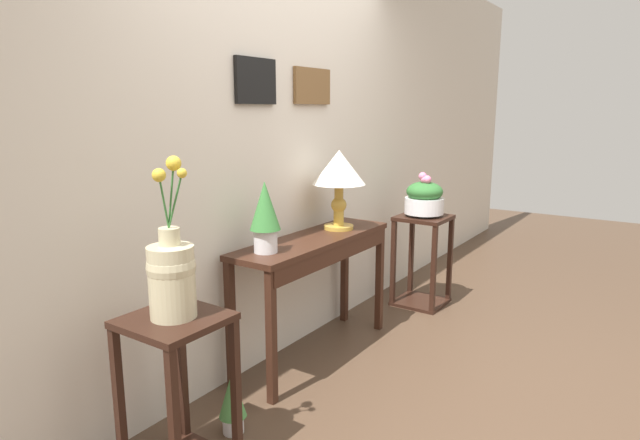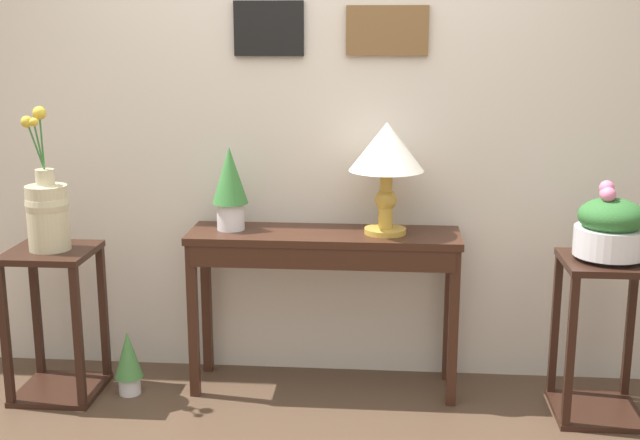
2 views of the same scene
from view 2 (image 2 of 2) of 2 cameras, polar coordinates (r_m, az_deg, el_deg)
The scene contains 9 objects.
back_wall_with_art at distance 4.07m, azimuth -0.28°, elevation 8.45°, with size 9.00×0.13×2.80m.
console_table at distance 3.91m, azimuth 0.25°, elevation -2.63°, with size 1.28×0.36×0.79m.
table_lamp at distance 3.82m, azimuth 4.62°, elevation 4.61°, with size 0.35×0.35×0.52m.
potted_plant_on_console at distance 3.93m, azimuth -6.24°, elevation 2.46°, with size 0.17×0.17×0.40m.
pedestal_stand_left at distance 4.16m, azimuth -17.74°, elevation -6.76°, with size 0.39×0.39×0.72m.
flower_vase_tall_left at distance 4.01m, azimuth -18.31°, elevation 0.74°, with size 0.20×0.21×0.67m.
pedestal_stand_right at distance 3.96m, azimuth 18.85°, elevation -7.75°, with size 0.39×0.39×0.74m.
planter_bowl_wide_right at distance 3.81m, azimuth 19.41°, elevation -0.51°, with size 0.31×0.31×0.35m.
potted_plant_floor at distance 4.13m, azimuth -13.09°, elevation -9.42°, with size 0.14×0.14×0.32m.
Camera 2 is at (0.36, -2.70, 1.74)m, focal length 46.36 mm.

